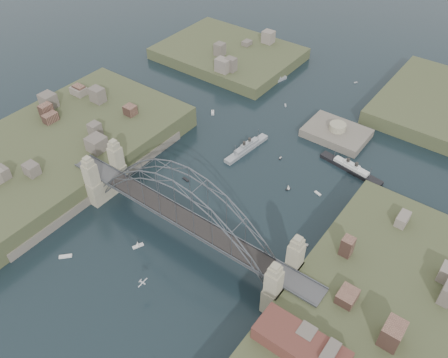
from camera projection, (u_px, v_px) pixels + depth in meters
ground at (186, 239)px, 129.89m from camera, size 500.00×500.00×0.00m
bridge at (184, 209)px, 121.65m from camera, size 84.00×13.80×24.60m
shore_west at (56, 157)px, 154.11m from camera, size 50.50×90.00×12.00m
shore_east at (379, 349)px, 103.03m from camera, size 50.50×90.00×12.00m
headland_nw at (228, 58)px, 210.68m from camera, size 60.00×45.00×9.00m
fort_island at (335, 137)px, 166.48m from camera, size 22.00×16.00×9.40m
wharf_shed at (301, 345)px, 95.26m from camera, size 20.00×8.00×4.00m
naval_cruiser_near at (247, 148)px, 159.50m from camera, size 4.85×20.65×6.14m
naval_cruiser_far at (273, 82)px, 193.67m from camera, size 5.25×15.22×5.11m
ocean_liner at (351, 168)px, 151.52m from camera, size 23.07×6.49×5.61m
aeroplane at (142, 282)px, 112.72m from camera, size 1.74×3.26×0.47m
small_boat_a at (186, 179)px, 148.52m from camera, size 2.67×1.26×0.45m
small_boat_b at (288, 187)px, 144.50m from camera, size 1.39×1.80×2.38m
small_boat_c at (138, 245)px, 127.35m from camera, size 2.22×3.33×2.38m
small_boat_d at (318, 193)px, 143.63m from camera, size 2.49×1.42×0.45m
small_boat_e at (213, 112)px, 177.36m from camera, size 3.02×3.42×1.43m
small_boat_f at (280, 158)px, 156.42m from camera, size 0.56×1.41×1.43m
small_boat_h at (285, 105)px, 181.34m from camera, size 1.61×1.89×0.45m
small_boat_i at (304, 245)px, 128.14m from camera, size 2.64×1.64×0.45m
small_boat_j at (65, 256)px, 125.02m from camera, size 3.22×3.31×0.45m
small_boat_k at (356, 83)px, 194.50m from camera, size 1.33×1.65×0.45m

